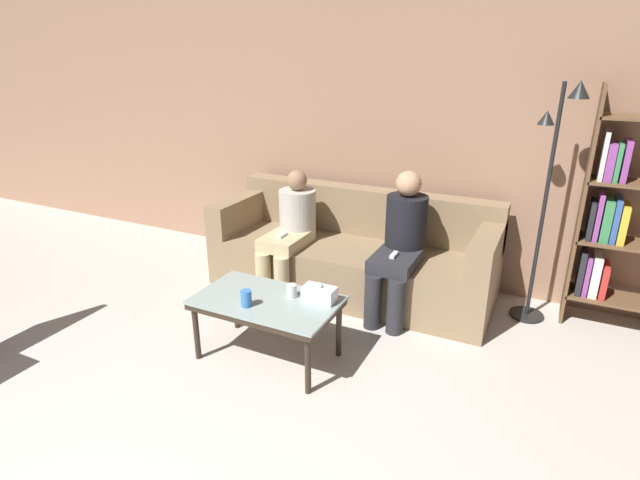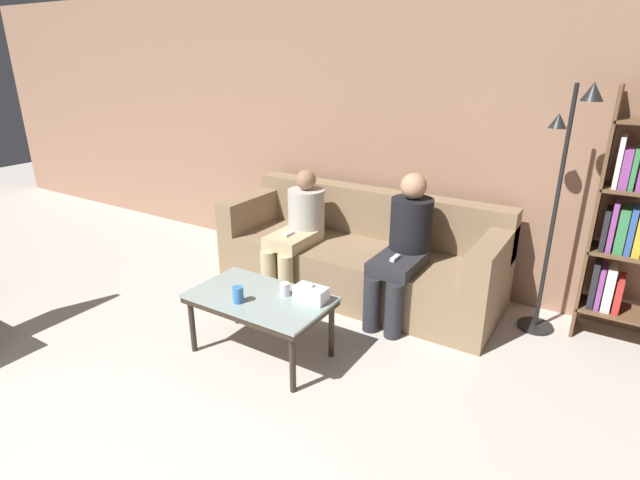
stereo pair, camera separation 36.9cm
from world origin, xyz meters
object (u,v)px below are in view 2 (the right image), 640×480
Objects in this scene: cup_near_right at (285,289)px; standing_lamp at (562,187)px; seated_person_mid_left at (404,244)px; couch at (360,257)px; tissue_box at (311,293)px; cup_near_left at (238,295)px; seated_person_left_end at (299,227)px; bookshelf at (640,229)px; coffee_table at (260,302)px.

cup_near_right is 0.05× the size of standing_lamp.
couch is at bearing 155.96° from seated_person_mid_left.
couch is 11.06× the size of tissue_box.
seated_person_mid_left reaches higher than cup_near_left.
seated_person_left_end is (-1.98, -0.37, -0.56)m from standing_lamp.
standing_lamp is (-0.51, -0.14, 0.26)m from bookshelf.
coffee_table is 0.53× the size of standing_lamp.
coffee_table is at bearing 66.38° from cup_near_left.
standing_lamp is 1.73× the size of seated_person_left_end.
seated_person_mid_left is at bearing 0.64° from seated_person_left_end.
coffee_table is 1.12m from seated_person_left_end.
seated_person_mid_left is (-0.99, -0.36, -0.51)m from standing_lamp.
seated_person_left_end reaches higher than tissue_box.
tissue_box is (0.39, 0.28, -0.00)m from cup_near_left.
bookshelf is at bearing 11.67° from seated_person_left_end.
bookshelf is 2.56m from seated_person_left_end.
coffee_table is at bearing -143.75° from cup_near_right.
tissue_box is (0.23, -1.14, 0.18)m from couch.
bookshelf reaches higher than couch.
cup_near_left is 0.10× the size of seated_person_mid_left.
cup_near_left is at bearing -96.65° from couch.
cup_near_right is at bearing -143.51° from bookshelf.
standing_lamp reaches higher than seated_person_left_end.
bookshelf reaches higher than cup_near_right.
cup_near_left is at bearing -74.45° from seated_person_left_end.
cup_near_left is at bearing -118.89° from seated_person_mid_left.
coffee_table is 10.63× the size of cup_near_right.
cup_near_right reaches higher than coffee_table.
cup_near_right is at bearing -115.77° from seated_person_mid_left.
couch reaches higher than tissue_box.
coffee_table is 0.53× the size of bookshelf.
cup_near_right is 2.05m from standing_lamp.
cup_near_right is (0.20, 0.24, -0.01)m from cup_near_left.
coffee_table is 0.19m from cup_near_left.
cup_near_left is 0.06× the size of bookshelf.
standing_lamp reaches higher than cup_near_right.
standing_lamp is (1.65, 1.55, 0.61)m from cup_near_left.
seated_person_left_end is 0.92× the size of seated_person_mid_left.
standing_lamp reaches higher than couch.
seated_person_left_end is at bearing -169.33° from standing_lamp.
seated_person_left_end is (-2.49, -0.51, -0.30)m from bookshelf.
bookshelf is (2.16, 1.69, 0.36)m from cup_near_left.
couch is at bearing -171.93° from bookshelf.
standing_lamp is (1.26, 1.28, 0.62)m from tissue_box.
seated_person_mid_left is at bearing 61.11° from cup_near_left.
seated_person_left_end is at bearing -168.33° from bookshelf.
cup_near_left is at bearing -141.90° from bookshelf.
tissue_box is 2.30m from bookshelf.
couch reaches higher than coffee_table.
bookshelf is at bearing 36.49° from cup_near_right.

